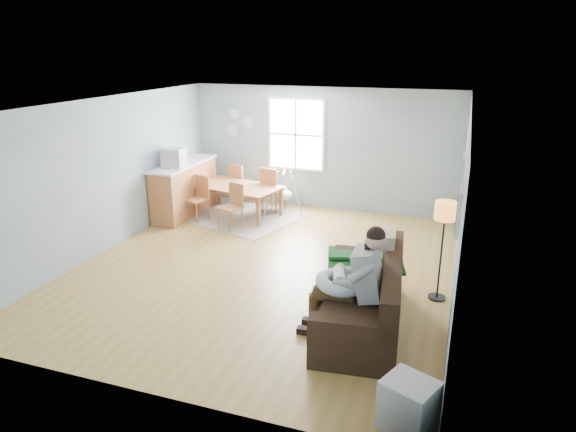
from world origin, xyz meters
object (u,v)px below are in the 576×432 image
at_px(floor_lamp, 445,219).
at_px(dining_table, 236,201).
at_px(counter, 185,188).
at_px(sofa, 366,302).
at_px(chair_ne, 271,187).
at_px(storage_cube, 408,405).
at_px(toddler, 362,262).
at_px(chair_se, 233,203).
at_px(chair_sw, 199,195).
at_px(chair_nw, 239,181).
at_px(monitor, 174,158).
at_px(baby_swing, 284,194).
at_px(father, 354,278).

relative_size(floor_lamp, dining_table, 0.78).
height_order(floor_lamp, counter, floor_lamp).
bearing_deg(dining_table, sofa, -33.61).
distance_m(dining_table, chair_ne, 0.83).
xyz_separation_m(floor_lamp, storage_cube, (-0.11, -2.89, -0.96)).
bearing_deg(sofa, dining_table, 133.90).
bearing_deg(toddler, sofa, -62.26).
bearing_deg(counter, sofa, -36.41).
relative_size(chair_se, chair_ne, 0.91).
xyz_separation_m(toddler, floor_lamp, (0.97, 0.88, 0.43)).
relative_size(chair_sw, counter, 0.46).
xyz_separation_m(sofa, chair_ne, (-2.90, 4.15, 0.25)).
relative_size(sofa, chair_se, 2.62).
relative_size(chair_nw, monitor, 2.17).
bearing_deg(counter, baby_swing, 24.07).
height_order(monitor, baby_swing, monitor).
distance_m(sofa, chair_ne, 5.07).
bearing_deg(floor_lamp, father, -124.17).
distance_m(chair_ne, counter, 1.89).
relative_size(sofa, chair_nw, 2.50).
height_order(toddler, storage_cube, toddler).
distance_m(chair_sw, chair_se, 0.95).
xyz_separation_m(floor_lamp, counter, (-5.50, 2.33, -0.65)).
xyz_separation_m(chair_nw, chair_ne, (0.91, -0.28, 0.03)).
distance_m(father, storage_cube, 1.78).
distance_m(father, counter, 5.89).
height_order(dining_table, monitor, monitor).
distance_m(floor_lamp, baby_swing, 4.84).
bearing_deg(storage_cube, floor_lamp, 87.87).
height_order(dining_table, baby_swing, baby_swing).
bearing_deg(dining_table, chair_sw, -130.13).
xyz_separation_m(dining_table, counter, (-1.10, -0.26, 0.24)).
bearing_deg(storage_cube, monitor, 137.99).
xyz_separation_m(chair_se, monitor, (-1.35, 0.12, 0.81)).
height_order(dining_table, chair_nw, chair_nw).
bearing_deg(chair_nw, storage_cube, -53.81).
distance_m(father, chair_se, 4.55).
relative_size(chair_nw, counter, 0.47).
relative_size(father, counter, 0.74).
bearing_deg(chair_sw, counter, 153.74).
distance_m(sofa, baby_swing, 5.06).
xyz_separation_m(sofa, monitor, (-4.62, 3.03, 1.00)).
xyz_separation_m(storage_cube, chair_nw, (-4.56, 6.23, 0.29)).
bearing_deg(father, chair_nw, 127.75).
distance_m(storage_cube, chair_ne, 7.00).
height_order(toddler, monitor, monitor).
bearing_deg(counter, chair_ne, 22.84).
bearing_deg(baby_swing, dining_table, -144.44).
bearing_deg(toddler, monitor, 147.93).
xyz_separation_m(toddler, chair_sw, (-4.06, 2.98, -0.26)).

